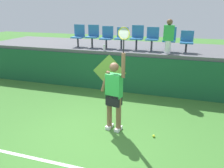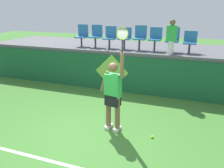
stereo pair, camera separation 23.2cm
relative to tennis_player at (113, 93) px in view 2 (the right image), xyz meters
The scene contains 17 objects.
ground_plane 1.24m from the tennis_player, 130.41° to the right, with size 40.00×40.00×0.00m, color #3D752D.
court_back_wall 2.82m from the tennis_player, 99.92° to the left, with size 12.48×0.20×1.35m, color #195633.
spectator_platform 4.23m from the tennis_player, 96.58° to the left, with size 12.48×2.95×0.12m, color #56565B.
court_baseline_stripe 1.98m from the tennis_player, 106.38° to the right, with size 11.23×0.08×0.01m, color white.
tennis_player is the anchor object (origin of this frame).
tennis_ball 1.41m from the tennis_player, ahead, with size 0.07×0.07×0.07m, color #D1E533.
water_bottle 3.18m from the tennis_player, 113.70° to the left, with size 0.07×0.07×0.22m, color white.
stadium_chair_0 4.39m from the tennis_player, 126.50° to the left, with size 0.44×0.42×0.86m.
stadium_chair_1 4.07m from the tennis_player, 119.38° to the left, with size 0.44×0.42×0.86m.
stadium_chair_2 3.81m from the tennis_player, 111.42° to the left, with size 0.44×0.42×0.82m.
stadium_chair_3 3.64m from the tennis_player, 102.33° to the left, with size 0.44×0.42×0.79m.
stadium_chair_4 3.58m from the tennis_player, 92.88° to the left, with size 0.44×0.42×0.88m.
stadium_chair_5 3.59m from the tennis_player, 83.55° to the left, with size 0.44×0.42×0.83m.
stadium_chair_6 3.71m from the tennis_player, 73.94° to the left, with size 0.44×0.42×0.85m.
stadium_chair_7 3.89m from the tennis_player, 65.21° to the left, with size 0.44×0.42×0.74m.
spectator_0 3.33m from the tennis_player, 71.68° to the left, with size 0.34×0.20×1.15m.
wall_signage_mount 3.01m from the tennis_player, 110.60° to the left, with size 1.27×0.01×1.38m.
Camera 2 is at (2.21, -4.29, 2.98)m, focal length 36.37 mm.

